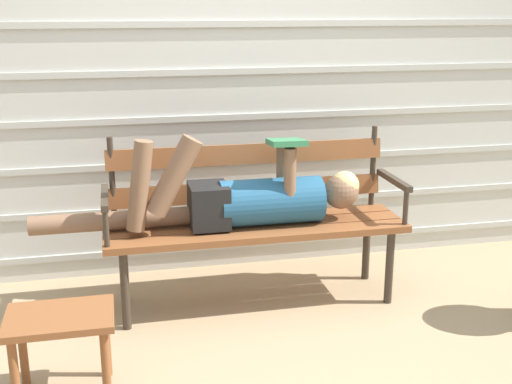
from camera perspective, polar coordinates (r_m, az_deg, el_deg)
name	(u,v)px	position (r m, az deg, el deg)	size (l,w,h in m)	color
ground_plane	(260,310)	(3.58, 0.38, -10.19)	(12.00, 12.00, 0.00)	tan
house_siding	(235,71)	(3.91, -1.86, 10.48)	(5.01, 0.08, 2.41)	beige
park_bench	(253,211)	(3.55, -0.23, -1.70)	(1.60, 0.45, 0.92)	brown
reclining_person	(244,198)	(3.45, -1.06, -0.50)	(1.73, 0.26, 0.52)	#23567A
footstool	(61,331)	(2.85, -16.60, -11.46)	(0.43, 0.31, 0.37)	brown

